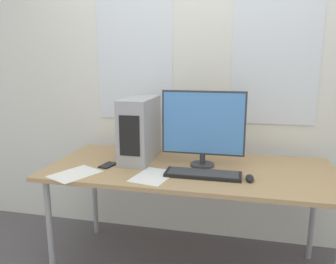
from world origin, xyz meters
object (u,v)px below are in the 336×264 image
object	(u,v)px
mouse	(250,178)
cell_phone	(108,165)
keyboard	(203,174)
monitor_main	(203,126)
pc_tower	(140,129)

from	to	relation	value
mouse	cell_phone	world-z (taller)	mouse
keyboard	mouse	bearing A→B (deg)	-4.49
monitor_main	cell_phone	world-z (taller)	monitor_main
pc_tower	keyboard	size ratio (longest dim) A/B	0.95
cell_phone	pc_tower	bearing A→B (deg)	62.27
mouse	cell_phone	bearing A→B (deg)	175.30
keyboard	mouse	xyz separation A→B (m)	(0.28, -0.02, 0.00)
mouse	cell_phone	xyz separation A→B (m)	(-0.94, 0.08, -0.01)
pc_tower	keyboard	world-z (taller)	pc_tower
monitor_main	mouse	xyz separation A→B (m)	(0.31, -0.22, -0.26)
monitor_main	pc_tower	bearing A→B (deg)	172.88
monitor_main	mouse	size ratio (longest dim) A/B	5.19
pc_tower	cell_phone	size ratio (longest dim) A/B	3.16
keyboard	cell_phone	size ratio (longest dim) A/B	3.32
pc_tower	cell_phone	xyz separation A→B (m)	(-0.17, -0.20, -0.22)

